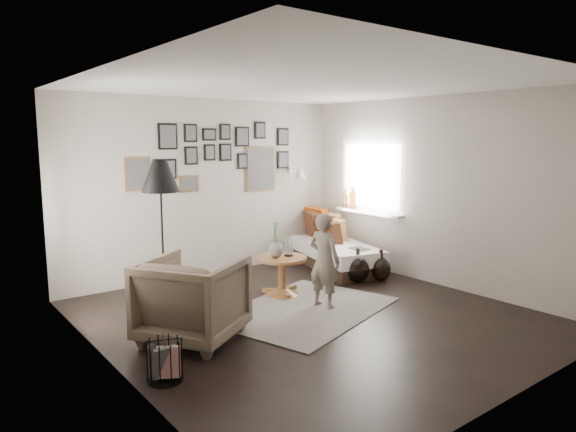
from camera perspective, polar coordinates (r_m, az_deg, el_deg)
ground at (r=6.01m, az=2.59°, el=-11.05°), size 4.80×4.80×0.00m
wall_back at (r=7.68m, az=-9.01°, el=3.10°), size 4.50×0.00×4.50m
wall_front at (r=4.20m, az=24.42°, el=-2.00°), size 4.50×0.00×4.50m
wall_left at (r=4.59m, az=-19.24°, el=-0.86°), size 0.00×4.80×4.80m
wall_right at (r=7.36m, az=16.17°, el=2.64°), size 0.00×4.80×4.80m
ceiling at (r=5.69m, az=2.77°, el=14.45°), size 4.80×4.80×0.00m
door_left at (r=5.77m, az=-22.79°, el=-1.73°), size 0.00×2.14×2.14m
window_right at (r=8.20m, az=8.18°, el=0.87°), size 0.15×1.32×1.30m
gallery_wall at (r=7.78m, az=-7.16°, el=6.48°), size 2.74×0.03×1.08m
wall_sconce at (r=8.31m, az=1.30°, el=4.73°), size 0.18×0.36×0.16m
rug at (r=6.20m, az=1.92°, el=-10.37°), size 2.45×2.03×0.01m
pedestal_table at (r=6.70m, az=-0.68°, el=-6.85°), size 0.65×0.65×0.51m
vase at (r=6.57m, az=-1.35°, el=-3.43°), size 0.19×0.19×0.46m
candles at (r=6.67m, az=0.07°, el=-3.47°), size 0.11×0.11×0.24m
daybed at (r=8.15m, az=4.97°, el=-3.74°), size 1.22×1.94×0.89m
magazine_on_daybed at (r=7.64m, az=7.94°, el=-3.62°), size 0.22×0.29×0.01m
armchair at (r=5.29m, az=-10.52°, el=-9.06°), size 1.28×1.27×0.85m
armchair_cushion at (r=5.33m, az=-10.50°, el=-8.32°), size 0.53×0.54×0.17m
floor_lamp at (r=5.79m, az=-14.00°, el=3.71°), size 0.42×0.42×1.80m
magazine_basket at (r=4.58m, az=-13.52°, el=-15.34°), size 0.37×0.37×0.36m
demijohn_large at (r=7.34m, az=7.72°, el=-5.91°), size 0.33×0.33×0.50m
demijohn_small at (r=7.51m, az=10.26°, el=-5.81°), size 0.29×0.29×0.45m
child at (r=6.16m, az=4.04°, el=-4.96°), size 0.36×0.47×1.16m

